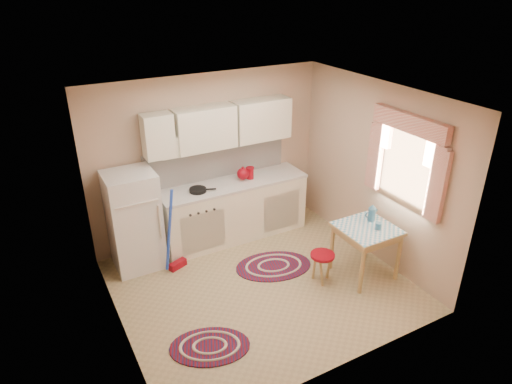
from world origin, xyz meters
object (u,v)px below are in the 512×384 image
base_cabinets (234,211)px  stool (322,267)px  fridge (134,221)px  table (365,251)px

base_cabinets → stool: 1.70m
fridge → table: bearing=-32.8°
table → stool: size_ratio=1.71×
fridge → base_cabinets: 1.55m
base_cabinets → table: size_ratio=3.12×
fridge → base_cabinets: bearing=1.9°
fridge → table: size_ratio=1.94×
base_cabinets → table: base_cabinets is taller
base_cabinets → table: bearing=-57.7°
table → stool: bearing=167.1°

